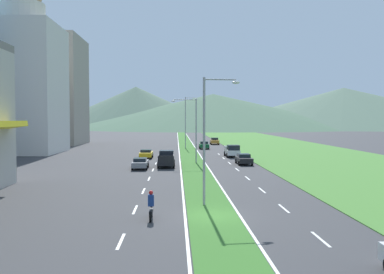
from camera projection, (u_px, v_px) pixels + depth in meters
ground_plane at (213, 216)px, 26.64m from camera, size 600.00×600.00×0.00m
grass_median at (187, 149)px, 86.54m from camera, size 3.20×240.00×0.06m
grass_verge_right at (287, 148)px, 87.31m from camera, size 24.00×240.00×0.06m
lane_dash_left_2 at (121, 241)px, 21.22m from camera, size 0.16×2.80×0.01m
lane_dash_left_3 at (135, 210)px, 28.59m from camera, size 0.16×2.80×0.01m
lane_dash_left_4 at (143, 191)px, 35.95m from camera, size 0.16×2.80×0.01m
lane_dash_left_5 at (149, 179)px, 43.32m from camera, size 0.16×2.80×0.01m
lane_dash_left_6 at (153, 170)px, 50.69m from camera, size 0.16×2.80×0.01m
lane_dash_left_7 at (156, 163)px, 58.06m from camera, size 0.16×2.80×0.01m
lane_dash_left_8 at (158, 158)px, 65.43m from camera, size 0.16×2.80×0.01m
lane_dash_left_9 at (160, 154)px, 72.80m from camera, size 0.16×2.80×0.01m
lane_dash_right_2 at (321, 239)px, 21.60m from camera, size 0.16×2.80×0.01m
lane_dash_right_3 at (284, 208)px, 28.97m from camera, size 0.16×2.80×0.01m
lane_dash_right_4 at (262, 190)px, 36.34m from camera, size 0.16×2.80×0.01m
lane_dash_right_5 at (247, 178)px, 43.71m from camera, size 0.16×2.80×0.01m
lane_dash_right_6 at (237, 170)px, 51.08m from camera, size 0.16×2.80×0.01m
lane_dash_right_7 at (229, 163)px, 58.45m from camera, size 0.16×2.80×0.01m
lane_dash_right_8 at (223, 158)px, 65.82m from camera, size 0.16×2.80×0.01m
lane_dash_right_9 at (219, 154)px, 73.19m from camera, size 0.16×2.80×0.01m
edge_line_median_left at (179, 149)px, 86.47m from camera, size 0.16×240.00×0.01m
edge_line_median_right at (196, 149)px, 86.60m from camera, size 0.16×240.00×0.01m
domed_building at (18, 72)px, 75.34m from camera, size 14.43×14.43×33.95m
midrise_colored at (47, 91)px, 100.50m from camera, size 16.81×16.81×25.52m
hill_far_left at (136, 107)px, 292.68m from camera, size 126.09×126.09×28.29m
hill_far_center at (213, 111)px, 281.46m from camera, size 195.73×195.73×22.58m
hill_far_right at (343, 108)px, 300.68m from camera, size 207.93×207.93×28.14m
street_lamp_near at (208, 132)px, 29.81m from camera, size 2.64×0.45×9.10m
street_lamp_mid at (193, 126)px, 58.04m from camera, size 3.52×0.54×8.93m
street_lamp_far at (187, 120)px, 86.36m from camera, size 2.71×0.38×10.59m
car_0 at (215, 141)px, 100.78m from camera, size 2.03×4.25×1.61m
car_2 at (140, 163)px, 51.76m from camera, size 1.91×4.41×1.36m
car_3 at (204, 145)px, 85.96m from camera, size 1.97×4.18×1.52m
car_4 at (146, 154)px, 65.73m from camera, size 2.02×4.57×1.36m
car_5 at (244, 159)px, 56.90m from camera, size 1.96×4.54×1.42m
pickup_truck_0 at (232, 151)px, 67.91m from camera, size 2.18×5.40×2.00m
pickup_truck_1 at (166, 159)px, 54.26m from camera, size 2.18×5.40×2.00m
motorcycle_rider at (151, 207)px, 25.78m from camera, size 0.36×2.00×1.80m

